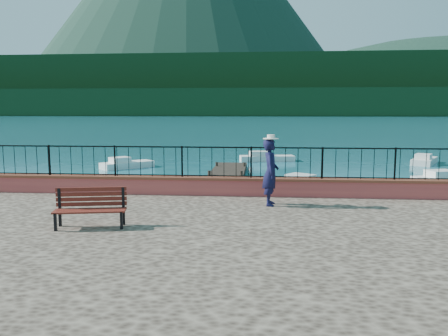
% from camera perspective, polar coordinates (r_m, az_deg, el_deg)
% --- Properties ---
extents(ground, '(2000.00, 2000.00, 0.00)m').
position_cam_1_polar(ground, '(10.67, 4.57, -13.84)').
color(ground, '#19596B').
rests_on(ground, ground).
extents(parapet, '(28.00, 0.46, 0.58)m').
position_cam_1_polar(parapet, '(13.85, 4.77, -2.45)').
color(parapet, '#C24F46').
rests_on(parapet, promenade).
extents(railing, '(27.00, 0.05, 0.95)m').
position_cam_1_polar(railing, '(13.73, 4.81, 0.69)').
color(railing, black).
rests_on(railing, parapet).
extents(dock, '(2.00, 16.00, 0.30)m').
position_cam_1_polar(dock, '(22.35, -0.28, -2.08)').
color(dock, '#2D231C').
rests_on(dock, ground).
extents(far_forest, '(900.00, 60.00, 18.00)m').
position_cam_1_polar(far_forest, '(309.98, 5.09, 8.46)').
color(far_forest, black).
rests_on(far_forest, ground).
extents(foothills, '(900.00, 120.00, 44.00)m').
position_cam_1_polar(foothills, '(370.38, 5.11, 10.32)').
color(foothills, black).
rests_on(foothills, ground).
extents(companion_hill, '(448.00, 384.00, 180.00)m').
position_cam_1_polar(companion_hill, '(610.92, 26.32, 6.41)').
color(companion_hill, '#142D23').
rests_on(companion_hill, ground).
extents(park_bench, '(1.69, 0.83, 0.90)m').
position_cam_1_polar(park_bench, '(10.58, -17.03, -5.97)').
color(park_bench, black).
rests_on(park_bench, promenade).
extents(person, '(0.48, 0.71, 1.89)m').
position_cam_1_polar(person, '(12.41, 6.09, -0.56)').
color(person, black).
rests_on(person, promenade).
extents(hat, '(0.44, 0.44, 0.12)m').
position_cam_1_polar(hat, '(12.31, 6.16, 4.08)').
color(hat, white).
rests_on(hat, person).
extents(boat_0, '(3.58, 2.50, 0.80)m').
position_cam_1_polar(boat_0, '(18.14, -10.99, -3.68)').
color(boat_0, silver).
rests_on(boat_0, ground).
extents(boat_1, '(3.57, 3.08, 0.80)m').
position_cam_1_polar(boat_1, '(21.47, 11.12, -1.94)').
color(boat_1, silver).
rests_on(boat_1, ground).
extents(boat_3, '(3.43, 3.36, 0.80)m').
position_cam_1_polar(boat_3, '(30.28, -12.53, 0.75)').
color(boat_3, white).
rests_on(boat_3, ground).
extents(boat_4, '(4.29, 1.98, 0.80)m').
position_cam_1_polar(boat_4, '(33.71, 5.64, 1.57)').
color(boat_4, silver).
rests_on(boat_4, ground).
extents(boat_5, '(2.83, 3.73, 0.80)m').
position_cam_1_polar(boat_5, '(35.04, 24.72, 1.14)').
color(boat_5, silver).
rests_on(boat_5, ground).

